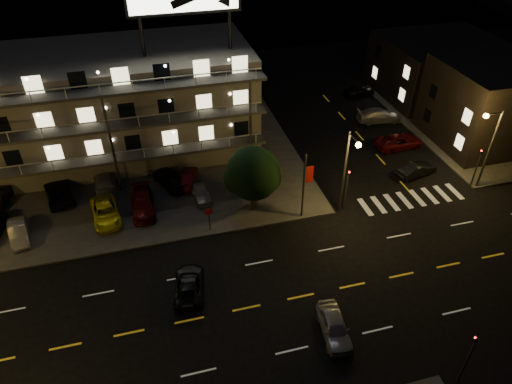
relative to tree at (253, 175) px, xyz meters
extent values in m
plane|color=black|center=(-1.17, -10.43, -3.76)|extent=(140.00, 140.00, 0.00)
cube|color=#343432|center=(-15.17, 9.57, -3.69)|extent=(44.00, 24.00, 0.15)
cube|color=#343432|center=(28.83, 9.57, -3.69)|extent=(16.00, 24.00, 0.15)
cube|color=gray|center=(-11.17, 13.57, 1.24)|extent=(28.00, 12.00, 10.00)
cube|color=gray|center=(-11.17, 13.57, 6.49)|extent=(28.00, 12.00, 0.50)
cube|color=#343432|center=(-11.17, 6.67, -0.61)|extent=(28.00, 1.80, 0.25)
cube|color=#343432|center=(-11.17, 6.67, 2.59)|extent=(28.00, 1.80, 0.25)
cube|color=#343432|center=(-11.17, 6.67, 5.79)|extent=(28.00, 1.80, 0.25)
cylinder|color=black|center=(-7.17, 11.57, 8.49)|extent=(0.36, 0.36, 3.50)
cylinder|color=black|center=(0.83, 11.57, 8.49)|extent=(0.36, 0.36, 3.50)
cube|color=black|center=(28.83, 5.57, 0.49)|extent=(14.00, 10.00, 8.50)
cube|color=black|center=(28.83, 17.57, -0.26)|extent=(14.00, 12.00, 7.00)
cylinder|color=#2D2D30|center=(7.33, -2.13, 0.24)|extent=(0.20, 0.20, 8.00)
cylinder|color=#2D2D30|center=(7.33, -2.93, 4.04)|extent=(0.12, 1.80, 0.12)
sphere|color=#FFBA3F|center=(7.33, -3.73, 3.94)|extent=(0.44, 0.44, 0.44)
cylinder|color=#2D2D30|center=(21.33, -2.13, 0.24)|extent=(0.20, 0.20, 8.00)
cylinder|color=#2D2D30|center=(20.53, -2.13, 4.04)|extent=(1.80, 0.12, 0.12)
sphere|color=#FFBA3F|center=(19.73, -2.13, 3.94)|extent=(0.44, 0.44, 0.44)
cylinder|color=#2D2D30|center=(7.83, -1.93, -1.96)|extent=(0.14, 0.14, 3.60)
imported|color=black|center=(7.83, -1.93, 0.34)|extent=(0.20, 0.16, 1.00)
sphere|color=#FF0C0C|center=(7.83, -2.05, 0.24)|extent=(0.14, 0.14, 0.14)
cylinder|color=#2D2D30|center=(7.83, -18.93, -1.96)|extent=(0.14, 0.14, 3.60)
imported|color=black|center=(7.83, -18.93, 0.34)|extent=(0.20, 0.16, 1.00)
sphere|color=#FF0C0C|center=(7.83, -18.81, 0.24)|extent=(0.14, 0.14, 0.14)
cylinder|color=#2D2D30|center=(20.83, -1.93, -1.96)|extent=(0.14, 0.14, 3.60)
imported|color=black|center=(20.83, -1.93, 0.34)|extent=(0.16, 0.20, 1.00)
sphere|color=#FF0C0C|center=(20.71, -1.93, 0.24)|extent=(0.14, 0.14, 0.14)
cylinder|color=#2D2D30|center=(3.83, -2.03, -0.56)|extent=(0.16, 0.16, 6.40)
cube|color=#9E100B|center=(4.28, -2.03, 0.64)|extent=(0.60, 0.04, 1.60)
cylinder|color=#2D2D30|center=(-4.17, -1.83, -2.66)|extent=(0.08, 0.08, 2.20)
cylinder|color=#9E100B|center=(-4.17, -1.88, -1.61)|extent=(0.91, 0.04, 0.91)
cylinder|color=black|center=(0.04, -0.01, -2.54)|extent=(0.45, 0.45, 2.15)
sphere|color=black|center=(0.04, -0.01, 0.14)|extent=(4.65, 4.65, 4.65)
sphere|color=black|center=(-1.03, 0.35, -0.39)|extent=(2.86, 2.86, 2.86)
sphere|color=black|center=(1.03, -0.37, -0.21)|extent=(2.68, 2.68, 2.68)
imported|color=gray|center=(-19.34, 1.10, -2.98)|extent=(2.14, 4.04, 1.27)
imported|color=yellow|center=(-12.51, 1.91, -2.95)|extent=(2.83, 5.03, 1.33)
imported|color=#590D0C|center=(-9.35, 2.27, -2.91)|extent=(1.98, 4.85, 1.40)
imported|color=gray|center=(-4.19, 2.69, -3.00)|extent=(1.78, 3.71, 1.22)
imported|color=black|center=(-21.55, 7.07, -2.92)|extent=(2.29, 4.43, 1.39)
imported|color=black|center=(-16.56, 5.92, -2.94)|extent=(3.24, 5.20, 1.34)
imported|color=gray|center=(-12.63, 6.75, -2.94)|extent=(2.37, 4.80, 1.34)
imported|color=black|center=(-6.59, 5.35, -2.85)|extent=(3.46, 4.81, 1.52)
imported|color=#590D0C|center=(-5.01, 5.21, -2.97)|extent=(2.47, 4.13, 1.28)
imported|color=black|center=(16.78, 1.09, -3.10)|extent=(4.26, 2.25, 1.33)
imported|color=#590D0C|center=(17.76, 6.34, -3.05)|extent=(5.23, 2.57, 1.43)
imported|color=gray|center=(18.45, 12.24, -3.00)|extent=(5.45, 2.73, 1.52)
imported|color=black|center=(19.27, 19.33, -3.07)|extent=(4.28, 2.19, 1.40)
imported|color=gray|center=(1.88, -13.89, -3.06)|extent=(2.11, 4.26, 1.40)
imported|color=black|center=(-6.77, -7.83, -3.15)|extent=(2.76, 4.68, 1.22)
camera|label=1|loc=(-7.80, -30.45, 21.77)|focal=32.00mm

